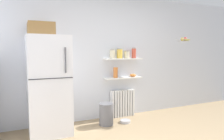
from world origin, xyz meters
TOP-DOWN VIEW (x-y plane):
  - back_wall at (0.00, 2.05)m, footprint 7.04×0.10m
  - refrigerator at (-1.35, 1.65)m, footprint 0.68×0.73m
  - radiator at (0.21, 1.92)m, footprint 0.54×0.12m
  - wall_shelf_lower at (0.21, 1.89)m, footprint 0.82×0.22m
  - wall_shelf_upper at (0.21, 1.89)m, footprint 0.82×0.22m
  - storage_jar_0 at (-0.05, 1.89)m, footprint 0.11×0.11m
  - storage_jar_1 at (0.12, 1.89)m, footprint 0.12×0.12m
  - storage_jar_2 at (0.29, 1.89)m, footprint 0.12×0.12m
  - storage_jar_3 at (0.46, 1.89)m, footprint 0.09×0.09m
  - vase at (0.03, 1.89)m, footprint 0.09×0.09m
  - shelf_bowl at (0.44, 1.89)m, footprint 0.14×0.14m
  - trash_bin at (-0.31, 1.59)m, footprint 0.27×0.27m
  - pet_food_bowl at (0.08, 1.54)m, footprint 0.20×0.20m
  - hanging_fruit_basket at (1.43, 1.44)m, footprint 0.30×0.30m

SIDE VIEW (x-z plane):
  - pet_food_bowl at x=0.08m, z-range 0.00..0.05m
  - trash_bin at x=-0.31m, z-range 0.00..0.41m
  - radiator at x=0.21m, z-range 0.00..0.58m
  - wall_shelf_lower at x=0.21m, z-range 0.83..0.86m
  - refrigerator at x=-1.35m, z-range -0.06..1.81m
  - shelf_bowl at x=0.44m, z-range 0.86..0.92m
  - vase at x=0.03m, z-range 0.86..1.07m
  - wall_shelf_upper at x=0.21m, z-range 1.23..1.26m
  - back_wall at x=0.00m, z-range 0.00..2.60m
  - storage_jar_2 at x=0.29m, z-range 1.26..1.42m
  - storage_jar_0 at x=-0.05m, z-range 1.26..1.44m
  - storage_jar_1 at x=0.12m, z-range 1.26..1.46m
  - storage_jar_3 at x=0.46m, z-range 1.26..1.48m
  - hanging_fruit_basket at x=1.43m, z-range 1.61..1.70m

